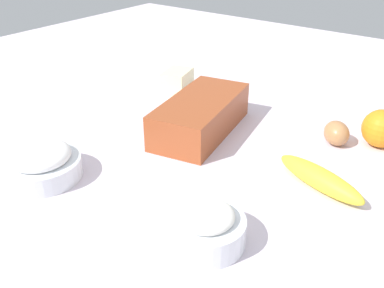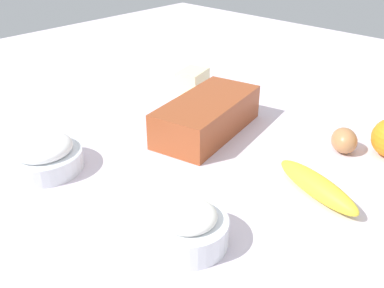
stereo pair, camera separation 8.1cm
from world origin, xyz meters
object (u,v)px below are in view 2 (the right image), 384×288
object	(u,v)px
flour_bowl	(188,227)
sugar_bowl	(43,155)
banana	(317,186)
loaf_pan	(207,115)
butter_block	(192,81)
egg_near_butter	(344,140)

from	to	relation	value
flour_bowl	sugar_bowl	distance (m)	0.36
flour_bowl	banana	size ratio (longest dim) A/B	0.65
flour_bowl	sugar_bowl	size ratio (longest dim) A/B	0.82
flour_bowl	banana	world-z (taller)	flour_bowl
loaf_pan	banana	size ratio (longest dim) A/B	1.58
loaf_pan	flour_bowl	world-z (taller)	loaf_pan
banana	sugar_bowl	bearing A→B (deg)	-56.85
banana	butter_block	distance (m)	0.55
egg_near_butter	loaf_pan	bearing A→B (deg)	-64.69
flour_bowl	banana	distance (m)	0.26
loaf_pan	egg_near_butter	size ratio (longest dim) A/B	4.56
butter_block	loaf_pan	bearing A→B (deg)	50.67
butter_block	flour_bowl	bearing A→B (deg)	42.67
loaf_pan	butter_block	size ratio (longest dim) A/B	3.33
flour_bowl	banana	xyz separation A→B (m)	(-0.25, 0.08, -0.01)
banana	egg_near_butter	distance (m)	0.19
loaf_pan	sugar_bowl	bearing A→B (deg)	-31.52
sugar_bowl	egg_near_butter	world-z (taller)	sugar_bowl
loaf_pan	egg_near_butter	xyz separation A→B (m)	(-0.13, 0.27, -0.02)
loaf_pan	butter_block	world-z (taller)	loaf_pan
sugar_bowl	butter_block	bearing A→B (deg)	-171.61
loaf_pan	flour_bowl	distance (m)	0.38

